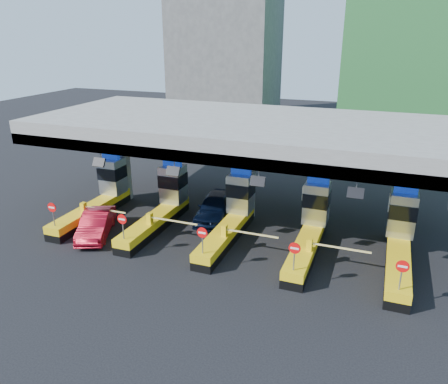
% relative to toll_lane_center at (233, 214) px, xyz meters
% --- Properties ---
extents(ground, '(120.00, 120.00, 0.00)m').
position_rel_toll_lane_center_xyz_m(ground, '(-0.00, -0.28, -1.40)').
color(ground, black).
rests_on(ground, ground).
extents(toll_canopy, '(28.00, 12.09, 7.00)m').
position_rel_toll_lane_center_xyz_m(toll_canopy, '(-0.00, 2.59, 4.74)').
color(toll_canopy, slate).
rests_on(toll_canopy, ground).
extents(toll_lane_far_left, '(4.43, 8.00, 4.16)m').
position_rel_toll_lane_center_xyz_m(toll_lane_far_left, '(-10.00, 0.00, 0.00)').
color(toll_lane_far_left, black).
rests_on(toll_lane_far_left, ground).
extents(toll_lane_left, '(4.43, 8.00, 4.16)m').
position_rel_toll_lane_center_xyz_m(toll_lane_left, '(-5.00, 0.00, 0.00)').
color(toll_lane_left, black).
rests_on(toll_lane_left, ground).
extents(toll_lane_center, '(4.43, 8.00, 4.16)m').
position_rel_toll_lane_center_xyz_m(toll_lane_center, '(0.00, 0.00, 0.00)').
color(toll_lane_center, black).
rests_on(toll_lane_center, ground).
extents(toll_lane_right, '(4.43, 8.00, 4.16)m').
position_rel_toll_lane_center_xyz_m(toll_lane_right, '(5.00, 0.00, 0.00)').
color(toll_lane_right, black).
rests_on(toll_lane_right, ground).
extents(toll_lane_far_right, '(4.43, 8.00, 4.16)m').
position_rel_toll_lane_center_xyz_m(toll_lane_far_right, '(10.00, 0.00, 0.00)').
color(toll_lane_far_right, black).
rests_on(toll_lane_far_right, ground).
extents(bg_building_scaffold, '(18.00, 12.00, 28.00)m').
position_rel_toll_lane_center_xyz_m(bg_building_scaffold, '(12.00, 31.72, 12.60)').
color(bg_building_scaffold, '#1E5926').
rests_on(bg_building_scaffold, ground).
extents(bg_building_concrete, '(14.00, 10.00, 18.00)m').
position_rel_toll_lane_center_xyz_m(bg_building_concrete, '(-14.00, 35.72, 7.60)').
color(bg_building_concrete, '#4C4C49').
rests_on(bg_building_concrete, ground).
extents(van, '(2.83, 5.58, 1.82)m').
position_rel_toll_lane_center_xyz_m(van, '(-1.92, 1.77, -0.49)').
color(van, black).
rests_on(van, ground).
extents(red_car, '(3.36, 5.00, 1.56)m').
position_rel_toll_lane_center_xyz_m(red_car, '(-8.08, -3.36, -0.62)').
color(red_car, maroon).
rests_on(red_car, ground).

